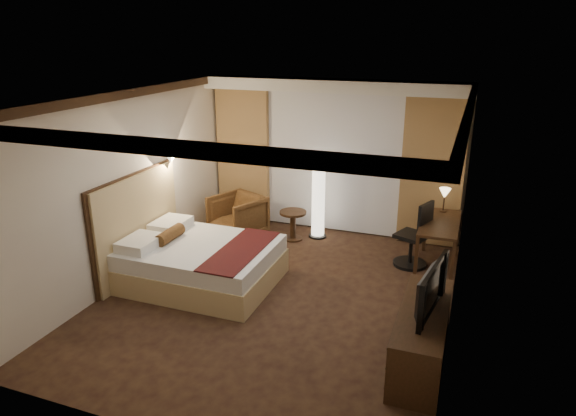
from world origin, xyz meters
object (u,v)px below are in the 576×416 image
(office_chair, at_px, (412,233))
(television, at_px, (424,285))
(armchair, at_px, (237,214))
(side_table, at_px, (293,225))
(floor_lamp, at_px, (318,198))
(bed, at_px, (202,263))
(desk, at_px, (438,245))
(dresser, at_px, (422,336))

(office_chair, height_order, television, office_chair)
(armchair, height_order, side_table, armchair)
(armchair, xyz_separation_m, side_table, (0.96, 0.21, -0.15))
(television, bearing_deg, office_chair, 18.46)
(armchair, height_order, floor_lamp, floor_lamp)
(side_table, distance_m, floor_lamp, 0.64)
(bed, relative_size, side_table, 3.98)
(bed, distance_m, side_table, 2.10)
(armchair, bearing_deg, television, -12.94)
(armchair, distance_m, television, 4.34)
(television, bearing_deg, desk, 9.47)
(bed, xyz_separation_m, armchair, (-0.29, 1.78, 0.11))
(bed, xyz_separation_m, desk, (3.12, 1.68, 0.08))
(side_table, bearing_deg, armchair, -167.57)
(office_chair, distance_m, television, 2.53)
(floor_lamp, height_order, desk, floor_lamp)
(side_table, distance_m, dresser, 3.77)
(television, bearing_deg, side_table, 50.15)
(television, bearing_deg, floor_lamp, 43.22)
(dresser, bearing_deg, desk, 91.14)
(desk, distance_m, office_chair, 0.42)
(desk, xyz_separation_m, dresser, (0.05, -2.52, -0.05))
(side_table, bearing_deg, desk, -7.15)
(side_table, xyz_separation_m, office_chair, (2.06, -0.36, 0.27))
(dresser, height_order, television, television)
(bed, xyz_separation_m, side_table, (0.67, 1.99, -0.04))
(office_chair, bearing_deg, television, -58.47)
(side_table, bearing_deg, dresser, -48.51)
(side_table, bearing_deg, television, -48.86)
(side_table, height_order, desk, desk)
(bed, relative_size, dresser, 1.24)
(floor_lamp, bearing_deg, television, -55.79)
(floor_lamp, relative_size, office_chair, 1.35)
(desk, height_order, dresser, desk)
(armchair, bearing_deg, desk, 22.79)
(television, bearing_deg, dresser, -80.99)
(armchair, height_order, dresser, armchair)
(side_table, height_order, floor_lamp, floor_lamp)
(bed, relative_size, armchair, 2.49)
(armchair, height_order, television, television)
(bed, bearing_deg, office_chair, 30.90)
(bed, xyz_separation_m, floor_lamp, (1.04, 2.25, 0.42))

